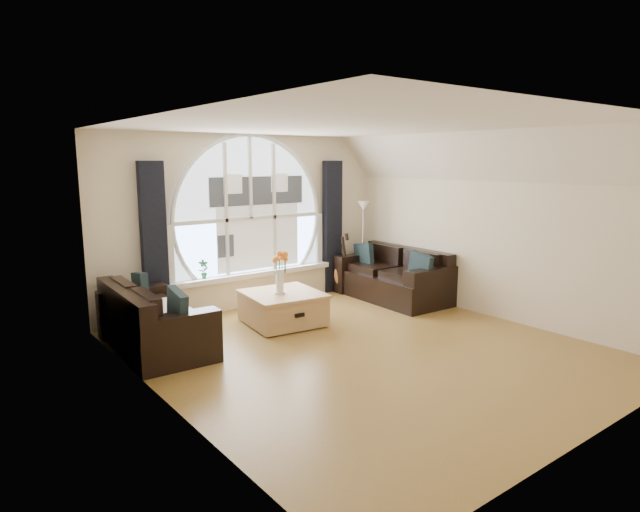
{
  "coord_description": "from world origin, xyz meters",
  "views": [
    {
      "loc": [
        -4.29,
        -4.69,
        2.3
      ],
      "look_at": [
        0.0,
        0.9,
        1.05
      ],
      "focal_mm": 30.27,
      "sensor_mm": 36.0,
      "label": 1
    }
  ],
  "objects_px": {
    "vase_flowers": "(279,266)",
    "potted_plant": "(204,269)",
    "coffee_chest": "(283,307)",
    "sofa_right": "(392,276)",
    "guitar": "(342,263)",
    "sofa_left": "(155,317)",
    "floor_lamp": "(363,247)"
  },
  "relations": [
    {
      "from": "vase_flowers",
      "to": "potted_plant",
      "type": "xyz_separation_m",
      "value": [
        -0.6,
        1.17,
        -0.15
      ]
    },
    {
      "from": "vase_flowers",
      "to": "coffee_chest",
      "type": "bearing_deg",
      "value": 25.54
    },
    {
      "from": "coffee_chest",
      "to": "sofa_right",
      "type": "bearing_deg",
      "value": 7.9
    },
    {
      "from": "sofa_right",
      "to": "guitar",
      "type": "xyz_separation_m",
      "value": [
        -0.34,
        0.9,
        0.13
      ]
    },
    {
      "from": "sofa_left",
      "to": "sofa_right",
      "type": "height_order",
      "value": "sofa_right"
    },
    {
      "from": "floor_lamp",
      "to": "vase_flowers",
      "type": "bearing_deg",
      "value": -160.4
    },
    {
      "from": "sofa_right",
      "to": "sofa_left",
      "type": "bearing_deg",
      "value": -178.17
    },
    {
      "from": "sofa_right",
      "to": "coffee_chest",
      "type": "bearing_deg",
      "value": -176.35
    },
    {
      "from": "sofa_left",
      "to": "guitar",
      "type": "relative_size",
      "value": 1.71
    },
    {
      "from": "floor_lamp",
      "to": "guitar",
      "type": "height_order",
      "value": "floor_lamp"
    },
    {
      "from": "coffee_chest",
      "to": "guitar",
      "type": "distance_m",
      "value": 2.12
    },
    {
      "from": "guitar",
      "to": "coffee_chest",
      "type": "bearing_deg",
      "value": -154.25
    },
    {
      "from": "floor_lamp",
      "to": "guitar",
      "type": "xyz_separation_m",
      "value": [
        -0.34,
        0.15,
        -0.27
      ]
    },
    {
      "from": "sofa_left",
      "to": "floor_lamp",
      "type": "distance_m",
      "value": 4.12
    },
    {
      "from": "guitar",
      "to": "floor_lamp",
      "type": "bearing_deg",
      "value": -24.89
    },
    {
      "from": "sofa_right",
      "to": "potted_plant",
      "type": "bearing_deg",
      "value": 161.89
    },
    {
      "from": "guitar",
      "to": "vase_flowers",
      "type": "bearing_deg",
      "value": -154.28
    },
    {
      "from": "potted_plant",
      "to": "coffee_chest",
      "type": "bearing_deg",
      "value": -59.62
    },
    {
      "from": "vase_flowers",
      "to": "potted_plant",
      "type": "bearing_deg",
      "value": 117.11
    },
    {
      "from": "vase_flowers",
      "to": "potted_plant",
      "type": "relative_size",
      "value": 2.38
    },
    {
      "from": "coffee_chest",
      "to": "vase_flowers",
      "type": "distance_m",
      "value": 0.6
    },
    {
      "from": "vase_flowers",
      "to": "potted_plant",
      "type": "distance_m",
      "value": 1.32
    },
    {
      "from": "sofa_right",
      "to": "coffee_chest",
      "type": "height_order",
      "value": "sofa_right"
    },
    {
      "from": "coffee_chest",
      "to": "guitar",
      "type": "bearing_deg",
      "value": 33.3
    },
    {
      "from": "coffee_chest",
      "to": "sofa_left",
      "type": "bearing_deg",
      "value": -176.14
    },
    {
      "from": "sofa_left",
      "to": "vase_flowers",
      "type": "bearing_deg",
      "value": -1.89
    },
    {
      "from": "coffee_chest",
      "to": "vase_flowers",
      "type": "height_order",
      "value": "vase_flowers"
    },
    {
      "from": "floor_lamp",
      "to": "potted_plant",
      "type": "relative_size",
      "value": 5.44
    },
    {
      "from": "sofa_left",
      "to": "guitar",
      "type": "height_order",
      "value": "guitar"
    },
    {
      "from": "vase_flowers",
      "to": "sofa_left",
      "type": "bearing_deg",
      "value": 175.81
    },
    {
      "from": "coffee_chest",
      "to": "vase_flowers",
      "type": "relative_size",
      "value": 1.46
    },
    {
      "from": "sofa_left",
      "to": "guitar",
      "type": "distance_m",
      "value": 3.8
    }
  ]
}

